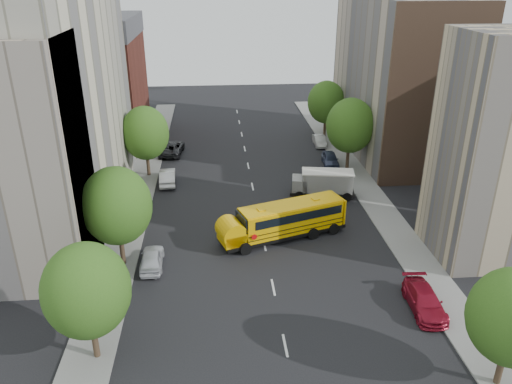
{
  "coord_description": "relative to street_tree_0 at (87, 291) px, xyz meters",
  "views": [
    {
      "loc": [
        -3.81,
        -37.24,
        20.59
      ],
      "look_at": [
        -0.34,
        2.0,
        2.97
      ],
      "focal_mm": 35.0,
      "sensor_mm": 36.0,
      "label": 1
    }
  ],
  "objects": [
    {
      "name": "sidewalk_left",
      "position": [
        -0.5,
        19.0,
        -4.58
      ],
      "size": [
        3.0,
        80.0,
        0.12
      ],
      "primitive_type": "cube",
      "color": "slate",
      "rests_on": "ground"
    },
    {
      "name": "street_tree_4",
      "position": [
        22.0,
        28.0,
        0.43
      ],
      "size": [
        5.25,
        5.25,
        8.1
      ],
      "color": "#38281C",
      "rests_on": "ground"
    },
    {
      "name": "street_tree_1",
      "position": [
        0.0,
        10.0,
        0.31
      ],
      "size": [
        5.12,
        5.12,
        7.9
      ],
      "color": "#38281C",
      "rests_on": "ground"
    },
    {
      "name": "ground",
      "position": [
        11.0,
        14.0,
        -4.64
      ],
      "size": [
        120.0,
        120.0,
        0.0
      ],
      "primitive_type": "plane",
      "color": "black",
      "rests_on": "ground"
    },
    {
      "name": "parked_car_2",
      "position": [
        2.04,
        34.85,
        -3.88
      ],
      "size": [
        3.09,
        5.74,
        1.53
      ],
      "primitive_type": "imported",
      "rotation": [
        0.0,
        0.0,
        3.04
      ],
      "color": "black",
      "rests_on": "ground"
    },
    {
      "name": "street_tree_5",
      "position": [
        22.0,
        40.0,
        0.06
      ],
      "size": [
        4.86,
        4.86,
        7.51
      ],
      "color": "#38281C",
      "rests_on": "ground"
    },
    {
      "name": "parked_car_4",
      "position": [
        20.4,
        29.45,
        -3.92
      ],
      "size": [
        2.03,
        4.35,
        1.44
      ],
      "primitive_type": "imported",
      "rotation": [
        0.0,
        0.0,
        -0.08
      ],
      "color": "#313A57",
      "rests_on": "ground"
    },
    {
      "name": "safari_truck",
      "position": [
        17.7,
        21.02,
        -3.23
      ],
      "size": [
        6.51,
        3.26,
        2.67
      ],
      "rotation": [
        0.0,
        0.0,
        -0.17
      ],
      "color": "black",
      "rests_on": "ground"
    },
    {
      "name": "building_right_far",
      "position": [
        29.0,
        34.0,
        4.36
      ],
      "size": [
        10.0,
        22.0,
        18.0
      ],
      "primitive_type": "cube",
      "color": "tan",
      "rests_on": "ground"
    },
    {
      "name": "parked_car_0",
      "position": [
        2.2,
        9.49,
        -3.93
      ],
      "size": [
        1.75,
        4.18,
        1.41
      ],
      "primitive_type": "imported",
      "rotation": [
        0.0,
        0.0,
        3.16
      ],
      "color": "silver",
      "rests_on": "ground"
    },
    {
      "name": "sidewalk_right",
      "position": [
        22.5,
        19.0,
        -4.58
      ],
      "size": [
        3.0,
        80.0,
        0.12
      ],
      "primitive_type": "cube",
      "color": "slate",
      "rests_on": "ground"
    },
    {
      "name": "street_tree_2",
      "position": [
        0.0,
        28.0,
        0.19
      ],
      "size": [
        4.99,
        4.99,
        7.71
      ],
      "color": "#38281C",
      "rests_on": "ground"
    },
    {
      "name": "building_left_redbrick",
      "position": [
        -7.0,
        42.0,
        1.86
      ],
      "size": [
        10.0,
        15.0,
        13.0
      ],
      "primitive_type": "cube",
      "color": "maroon",
      "rests_on": "ground"
    },
    {
      "name": "building_right_sidewall",
      "position": [
        29.0,
        23.0,
        4.36
      ],
      "size": [
        10.1,
        0.3,
        18.0
      ],
      "primitive_type": "cube",
      "color": "brown",
      "rests_on": "ground"
    },
    {
      "name": "street_tree_0",
      "position": [
        0.0,
        0.0,
        0.0
      ],
      "size": [
        4.8,
        4.8,
        7.41
      ],
      "color": "#38281C",
      "rests_on": "ground"
    },
    {
      "name": "parked_car_5",
      "position": [
        20.6,
        36.42,
        -4.01
      ],
      "size": [
        1.43,
        3.88,
        1.27
      ],
      "primitive_type": "imported",
      "rotation": [
        0.0,
        0.0,
        -0.02
      ],
      "color": "#A1A29D",
      "rests_on": "ground"
    },
    {
      "name": "building_left_cream",
      "position": [
        -7.0,
        20.0,
        5.36
      ],
      "size": [
        10.0,
        26.0,
        20.0
      ],
      "primitive_type": "cube",
      "color": "beige",
      "rests_on": "ground"
    },
    {
      "name": "lane_markings",
      "position": [
        11.0,
        24.0,
        -4.64
      ],
      "size": [
        0.15,
        64.0,
        0.01
      ],
      "primitive_type": "cube",
      "color": "silver",
      "rests_on": "ground"
    },
    {
      "name": "building_left_near",
      "position": [
        -7.0,
        9.5,
        3.86
      ],
      "size": [
        10.0,
        7.0,
        17.0
      ],
      "primitive_type": "cube",
      "color": "tan",
      "rests_on": "ground"
    },
    {
      "name": "parked_car_3",
      "position": [
        20.6,
        2.64,
        -3.94
      ],
      "size": [
        2.23,
        4.95,
        1.41
      ],
      "primitive_type": "imported",
      "rotation": [
        0.0,
        0.0,
        -0.05
      ],
      "color": "maroon",
      "rests_on": "ground"
    },
    {
      "name": "school_bus",
      "position": [
        12.56,
        13.06,
        -2.94
      ],
      "size": [
        11.01,
        5.82,
        3.06
      ],
      "rotation": [
        0.0,
        0.0,
        0.33
      ],
      "color": "black",
      "rests_on": "ground"
    },
    {
      "name": "parked_car_1",
      "position": [
        2.2,
        25.66,
        -3.89
      ],
      "size": [
        1.87,
        4.66,
        1.51
      ],
      "primitive_type": "imported",
      "rotation": [
        0.0,
        0.0,
        3.2
      ],
      "color": "silver",
      "rests_on": "ground"
    }
  ]
}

